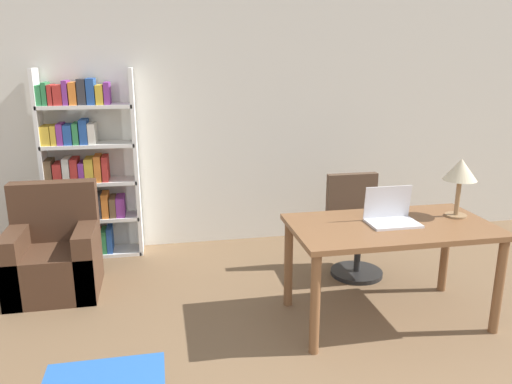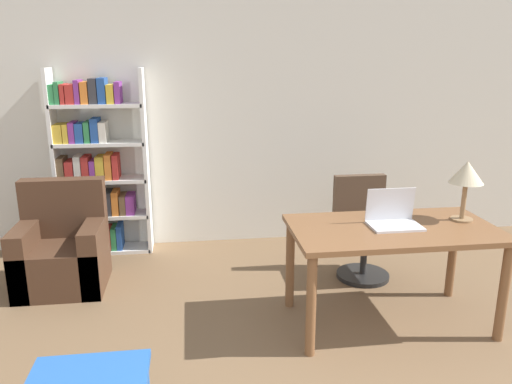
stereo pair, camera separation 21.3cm
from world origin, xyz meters
name	(u,v)px [view 2 (the right image)]	position (x,y,z in m)	size (l,w,h in m)	color
wall_back	(256,119)	(0.00, 4.53, 1.35)	(8.00, 0.06, 2.70)	silver
desk	(393,240)	(0.76, 2.53, 0.67)	(1.52, 0.83, 0.78)	brown
laptop	(393,218)	(0.76, 2.57, 0.84)	(0.37, 0.26, 0.27)	silver
table_lamp	(467,175)	(1.34, 2.62, 1.14)	(0.26, 0.26, 0.46)	olive
office_chair	(363,230)	(0.85, 3.41, 0.44)	(0.51, 0.51, 0.93)	black
armchair	(63,253)	(-1.87, 3.53, 0.31)	(0.73, 0.65, 0.94)	#472D1E
bookshelf	(96,171)	(-1.67, 4.34, 0.87)	(0.92, 0.28, 1.89)	white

